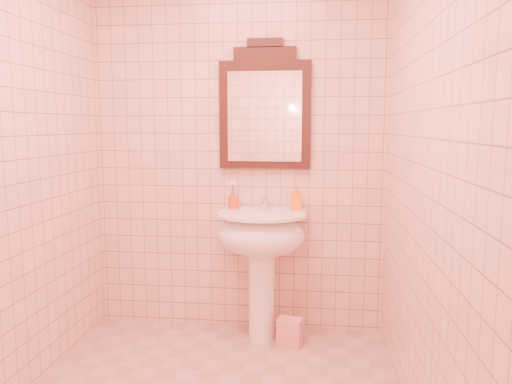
# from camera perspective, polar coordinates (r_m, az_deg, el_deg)

# --- Properties ---
(back_wall) EXTENTS (2.00, 0.02, 2.50)m
(back_wall) POSITION_cam_1_polar(r_m,az_deg,el_deg) (3.44, -2.08, 4.66)
(back_wall) COLOR beige
(back_wall) RESTS_ON floor
(pedestal_sink) EXTENTS (0.58, 0.58, 0.86)m
(pedestal_sink) POSITION_cam_1_polar(r_m,az_deg,el_deg) (3.27, 0.65, -5.91)
(pedestal_sink) COLOR white
(pedestal_sink) RESTS_ON floor
(faucet) EXTENTS (0.04, 0.16, 0.11)m
(faucet) POSITION_cam_1_polar(r_m,az_deg,el_deg) (3.35, 0.89, -1.07)
(faucet) COLOR white
(faucet) RESTS_ON pedestal_sink
(mirror) EXTENTS (0.61, 0.06, 0.86)m
(mirror) POSITION_cam_1_polar(r_m,az_deg,el_deg) (3.38, 1.03, 9.42)
(mirror) COLOR black
(mirror) RESTS_ON back_wall
(toothbrush_cup) EXTENTS (0.07, 0.07, 0.17)m
(toothbrush_cup) POSITION_cam_1_polar(r_m,az_deg,el_deg) (3.39, -2.59, -1.14)
(toothbrush_cup) COLOR #DE4512
(toothbrush_cup) RESTS_ON pedestal_sink
(soap_dispenser) EXTENTS (0.08, 0.08, 0.16)m
(soap_dispenser) POSITION_cam_1_polar(r_m,az_deg,el_deg) (3.35, 4.59, -0.69)
(soap_dispenser) COLOR orange
(soap_dispenser) RESTS_ON pedestal_sink
(towel) EXTENTS (0.17, 0.14, 0.19)m
(towel) POSITION_cam_1_polar(r_m,az_deg,el_deg) (3.37, 3.89, -15.71)
(towel) COLOR #EEAA8C
(towel) RESTS_ON floor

